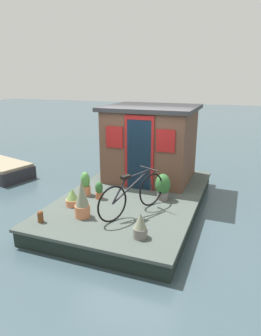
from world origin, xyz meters
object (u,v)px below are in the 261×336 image
at_px(houseboat_cabin, 151,143).
at_px(potted_plant_geranium, 99,190).
at_px(potted_plant_basil, 72,197).
at_px(potted_plant_thyme, 163,186).
at_px(mooring_bollard, 40,216).
at_px(potted_plant_mint, 82,200).
at_px(bicycle, 133,195).
at_px(potted_plant_fern, 85,184).
at_px(potted_plant_lavender, 140,226).

xyz_separation_m(houseboat_cabin, potted_plant_geranium, (-1.83, 0.63, -0.78)).
bearing_deg(potted_plant_geranium, potted_plant_basil, 147.17).
height_order(potted_plant_thyme, mooring_bollard, potted_plant_thyme).
distance_m(potted_plant_mint, potted_plant_thyme, 1.89).
xyz_separation_m(houseboat_cabin, potted_plant_thyme, (-1.36, -0.72, -0.67)).
bearing_deg(bicycle, houseboat_cabin, 8.63).
relative_size(potted_plant_mint, potted_plant_fern, 1.37).
distance_m(potted_plant_thyme, mooring_bollard, 2.68).
bearing_deg(potted_plant_mint, potted_plant_fern, 26.09).
bearing_deg(potted_plant_fern, mooring_bollard, 175.37).
distance_m(bicycle, mooring_bollard, 1.82).
distance_m(houseboat_cabin, potted_plant_basil, 2.70).
bearing_deg(potted_plant_lavender, potted_plant_basil, 67.39).
xyz_separation_m(potted_plant_mint, potted_plant_geranium, (0.95, 0.11, -0.16)).
bearing_deg(potted_plant_mint, bicycle, -59.08).
xyz_separation_m(potted_plant_fern, mooring_bollard, (-1.53, 0.12, -0.14)).
bearing_deg(potted_plant_geranium, mooring_bollard, 160.02).
xyz_separation_m(potted_plant_basil, potted_plant_lavender, (-0.75, -1.79, 0.03)).
distance_m(potted_plant_basil, potted_plant_fern, 0.65).
height_order(potted_plant_mint, potted_plant_fern, potted_plant_mint).
distance_m(potted_plant_geranium, potted_plant_basil, 0.66).
relative_size(potted_plant_thyme, mooring_bollard, 2.58).
relative_size(potted_plant_fern, mooring_bollard, 2.41).
relative_size(houseboat_cabin, potted_plant_mint, 3.04).
height_order(potted_plant_thyme, potted_plant_lavender, potted_plant_thyme).
xyz_separation_m(potted_plant_thyme, potted_plant_basil, (-1.02, 1.71, -0.12)).
bearing_deg(potted_plant_fern, potted_plant_thyme, -77.78).
xyz_separation_m(potted_plant_basil, mooring_bollard, (-0.88, 0.16, -0.06)).
height_order(houseboat_cabin, mooring_bollard, houseboat_cabin).
bearing_deg(potted_plant_geranium, bicycle, -113.96).
relative_size(potted_plant_mint, potted_plant_thyme, 1.28).
relative_size(potted_plant_fern, potted_plant_lavender, 1.22).
relative_size(potted_plant_lavender, mooring_bollard, 1.98).
height_order(potted_plant_thyme, potted_plant_basil, potted_plant_thyme).
height_order(houseboat_cabin, potted_plant_mint, houseboat_cabin).
relative_size(bicycle, potted_plant_mint, 2.16).
bearing_deg(potted_plant_fern, bicycle, -110.94).
xyz_separation_m(bicycle, mooring_bollard, (-1.00, 1.50, -0.27)).
xyz_separation_m(houseboat_cabin, potted_plant_fern, (-1.74, 1.03, -0.72)).
xyz_separation_m(bicycle, potted_plant_mint, (-0.52, 0.87, -0.03)).
height_order(potted_plant_basil, potted_plant_lavender, potted_plant_lavender).
xyz_separation_m(potted_plant_thyme, potted_plant_geranium, (-0.47, 1.35, -0.11)).
height_order(bicycle, mooring_bollard, bicycle).
height_order(potted_plant_mint, potted_plant_thyme, potted_plant_mint).
bearing_deg(bicycle, potted_plant_lavender, -152.15).
height_order(houseboat_cabin, potted_plant_basil, houseboat_cabin).
height_order(bicycle, potted_plant_lavender, bicycle).
bearing_deg(houseboat_cabin, potted_plant_mint, 169.41).
xyz_separation_m(houseboat_cabin, mooring_bollard, (-3.27, 1.16, -0.86)).
distance_m(bicycle, potted_plant_lavender, 0.99).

